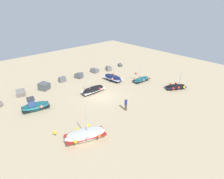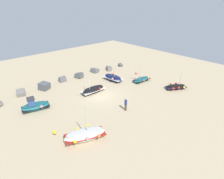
{
  "view_description": "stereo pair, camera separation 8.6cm",
  "coord_description": "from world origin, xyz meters",
  "px_view_note": "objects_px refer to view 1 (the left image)",
  "views": [
    {
      "loc": [
        -14.46,
        -18.28,
        12.35
      ],
      "look_at": [
        1.35,
        -0.89,
        0.9
      ],
      "focal_mm": 30.13,
      "sensor_mm": 36.0,
      "label": 1
    },
    {
      "loc": [
        -14.4,
        -18.33,
        12.35
      ],
      "look_at": [
        1.35,
        -0.89,
        0.9
      ],
      "focal_mm": 30.13,
      "sensor_mm": 36.0,
      "label": 2
    }
  ],
  "objects_px": {
    "fishing_boat_4": "(35,106)",
    "mooring_buoy_0": "(55,132)",
    "fishing_boat_5": "(113,78)",
    "fishing_boat_1": "(93,90)",
    "fishing_boat_2": "(85,135)",
    "fishing_boat_0": "(141,80)",
    "mooring_buoy_1": "(136,73)",
    "person_walking": "(126,103)",
    "fishing_boat_3": "(176,87)"
  },
  "relations": [
    {
      "from": "mooring_buoy_0",
      "to": "mooring_buoy_1",
      "type": "relative_size",
      "value": 1.01
    },
    {
      "from": "fishing_boat_2",
      "to": "person_walking",
      "type": "xyz_separation_m",
      "value": [
        6.66,
        1.03,
        0.44
      ]
    },
    {
      "from": "fishing_boat_0",
      "to": "fishing_boat_2",
      "type": "bearing_deg",
      "value": -155.44
    },
    {
      "from": "fishing_boat_0",
      "to": "fishing_boat_5",
      "type": "xyz_separation_m",
      "value": [
        -3.23,
        3.4,
        0.15
      ]
    },
    {
      "from": "fishing_boat_2",
      "to": "mooring_buoy_0",
      "type": "relative_size",
      "value": 7.82
    },
    {
      "from": "fishing_boat_3",
      "to": "fishing_boat_4",
      "type": "height_order",
      "value": "fishing_boat_3"
    },
    {
      "from": "person_walking",
      "to": "mooring_buoy_0",
      "type": "distance_m",
      "value": 8.71
    },
    {
      "from": "fishing_boat_1",
      "to": "mooring_buoy_1",
      "type": "xyz_separation_m",
      "value": [
        10.14,
        0.58,
        -0.1
      ]
    },
    {
      "from": "fishing_boat_1",
      "to": "mooring_buoy_0",
      "type": "height_order",
      "value": "fishing_boat_1"
    },
    {
      "from": "fishing_boat_5",
      "to": "fishing_boat_1",
      "type": "bearing_deg",
      "value": 98.3
    },
    {
      "from": "fishing_boat_4",
      "to": "fishing_boat_1",
      "type": "bearing_deg",
      "value": -173.22
    },
    {
      "from": "fishing_boat_1",
      "to": "fishing_boat_4",
      "type": "xyz_separation_m",
      "value": [
        -8.08,
        0.96,
        0.14
      ]
    },
    {
      "from": "fishing_boat_4",
      "to": "mooring_buoy_1",
      "type": "xyz_separation_m",
      "value": [
        18.23,
        -0.38,
        -0.24
      ]
    },
    {
      "from": "fishing_boat_1",
      "to": "mooring_buoy_0",
      "type": "xyz_separation_m",
      "value": [
        -8.54,
        -5.0,
        -0.07
      ]
    },
    {
      "from": "fishing_boat_5",
      "to": "person_walking",
      "type": "height_order",
      "value": "fishing_boat_5"
    },
    {
      "from": "fishing_boat_5",
      "to": "fishing_boat_2",
      "type": "bearing_deg",
      "value": 120.62
    },
    {
      "from": "fishing_boat_3",
      "to": "fishing_boat_4",
      "type": "relative_size",
      "value": 0.96
    },
    {
      "from": "fishing_boat_1",
      "to": "mooring_buoy_1",
      "type": "distance_m",
      "value": 10.16
    },
    {
      "from": "fishing_boat_4",
      "to": "person_walking",
      "type": "bearing_deg",
      "value": 150.95
    },
    {
      "from": "fishing_boat_5",
      "to": "mooring_buoy_0",
      "type": "height_order",
      "value": "fishing_boat_5"
    },
    {
      "from": "fishing_boat_0",
      "to": "mooring_buoy_0",
      "type": "xyz_separation_m",
      "value": [
        -16.86,
        -2.94,
        0.02
      ]
    },
    {
      "from": "fishing_boat_0",
      "to": "fishing_boat_4",
      "type": "distance_m",
      "value": 16.68
    },
    {
      "from": "person_walking",
      "to": "mooring_buoy_1",
      "type": "distance_m",
      "value": 12.37
    },
    {
      "from": "fishing_boat_4",
      "to": "mooring_buoy_0",
      "type": "distance_m",
      "value": 5.98
    },
    {
      "from": "fishing_boat_3",
      "to": "fishing_boat_4",
      "type": "bearing_deg",
      "value": 5.2
    },
    {
      "from": "fishing_boat_1",
      "to": "fishing_boat_5",
      "type": "relative_size",
      "value": 1.01
    },
    {
      "from": "fishing_boat_2",
      "to": "fishing_boat_5",
      "type": "xyz_separation_m",
      "value": [
        11.73,
        8.87,
        -0.05
      ]
    },
    {
      "from": "fishing_boat_2",
      "to": "fishing_boat_4",
      "type": "relative_size",
      "value": 1.22
    },
    {
      "from": "fishing_boat_4",
      "to": "fishing_boat_5",
      "type": "xyz_separation_m",
      "value": [
        13.18,
        0.38,
        -0.07
      ]
    },
    {
      "from": "fishing_boat_0",
      "to": "fishing_boat_3",
      "type": "height_order",
      "value": "fishing_boat_0"
    },
    {
      "from": "fishing_boat_0",
      "to": "fishing_boat_1",
      "type": "relative_size",
      "value": 0.87
    },
    {
      "from": "fishing_boat_4",
      "to": "person_walking",
      "type": "xyz_separation_m",
      "value": [
        8.1,
        -7.45,
        0.41
      ]
    },
    {
      "from": "fishing_boat_5",
      "to": "person_walking",
      "type": "xyz_separation_m",
      "value": [
        -5.07,
        -7.84,
        0.49
      ]
    },
    {
      "from": "fishing_boat_3",
      "to": "mooring_buoy_0",
      "type": "distance_m",
      "value": 18.67
    },
    {
      "from": "fishing_boat_5",
      "to": "mooring_buoy_0",
      "type": "xyz_separation_m",
      "value": [
        -13.63,
        -6.35,
        -0.13
      ]
    },
    {
      "from": "mooring_buoy_1",
      "to": "mooring_buoy_0",
      "type": "bearing_deg",
      "value": -163.35
    },
    {
      "from": "fishing_boat_2",
      "to": "mooring_buoy_0",
      "type": "height_order",
      "value": "fishing_boat_2"
    },
    {
      "from": "fishing_boat_0",
      "to": "mooring_buoy_0",
      "type": "bearing_deg",
      "value": -165.61
    },
    {
      "from": "fishing_boat_3",
      "to": "fishing_boat_5",
      "type": "xyz_separation_m",
      "value": [
        -4.89,
        8.68,
        0.14
      ]
    },
    {
      "from": "fishing_boat_3",
      "to": "mooring_buoy_0",
      "type": "height_order",
      "value": "fishing_boat_3"
    },
    {
      "from": "fishing_boat_3",
      "to": "mooring_buoy_1",
      "type": "relative_size",
      "value": 6.21
    },
    {
      "from": "fishing_boat_2",
      "to": "fishing_boat_5",
      "type": "relative_size",
      "value": 1.18
    },
    {
      "from": "fishing_boat_3",
      "to": "person_walking",
      "type": "distance_m",
      "value": 10.02
    },
    {
      "from": "fishing_boat_3",
      "to": "mooring_buoy_0",
      "type": "bearing_deg",
      "value": 22.68
    },
    {
      "from": "fishing_boat_3",
      "to": "person_walking",
      "type": "relative_size",
      "value": 2.0
    },
    {
      "from": "fishing_boat_3",
      "to": "person_walking",
      "type": "xyz_separation_m",
      "value": [
        -9.96,
        0.85,
        0.63
      ]
    },
    {
      "from": "mooring_buoy_0",
      "to": "fishing_boat_3",
      "type": "bearing_deg",
      "value": -7.19
    },
    {
      "from": "fishing_boat_0",
      "to": "fishing_boat_5",
      "type": "height_order",
      "value": "fishing_boat_5"
    },
    {
      "from": "mooring_buoy_0",
      "to": "mooring_buoy_1",
      "type": "bearing_deg",
      "value": 16.65
    },
    {
      "from": "fishing_boat_2",
      "to": "person_walking",
      "type": "bearing_deg",
      "value": -150.55
    }
  ]
}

